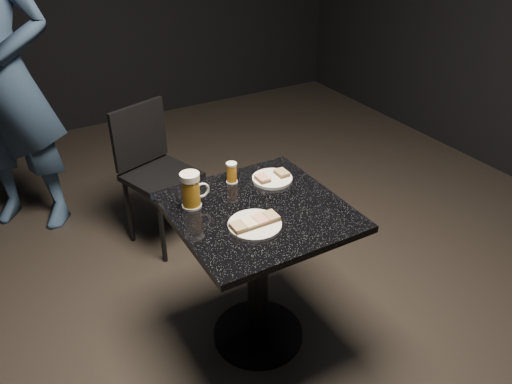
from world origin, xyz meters
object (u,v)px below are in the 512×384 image
plate_large (255,225)px  beer_tumbler (232,173)px  table (258,254)px  beer_mug (191,190)px  chair (154,167)px  plate_small (272,179)px

plate_large → beer_tumbler: beer_tumbler is taller
table → beer_mug: bearing=146.7°
beer_tumbler → plate_large: bearing=-103.2°
table → beer_tumbler: 0.38m
beer_tumbler → chair: 0.85m
table → chair: 1.04m
plate_small → beer_mug: (-0.41, -0.02, 0.07)m
plate_large → chair: chair is taller
table → chair: (-0.11, 1.03, -0.01)m
beer_tumbler → chair: bearing=98.5°
plate_large → chair: size_ratio=0.25×
plate_large → plate_small: size_ratio=1.16×
beer_tumbler → table: bearing=-91.3°
chair → beer_tumbler: bearing=-81.5°
plate_large → beer_tumbler: bearing=76.8°
plate_small → chair: chair is taller
table → beer_tumbler: beer_tumbler is taller
plate_large → beer_mug: bearing=120.9°
plate_small → chair: bearing=108.4°
plate_small → table: size_ratio=0.25×
beer_mug → beer_tumbler: beer_mug is taller
beer_mug → beer_tumbler: (0.24, 0.10, -0.03)m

